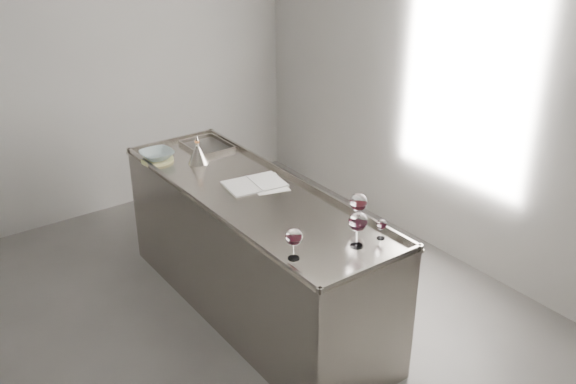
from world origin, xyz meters
TOP-DOWN VIEW (x-y plane):
  - room_shell at (0.00, 0.00)m, footprint 4.54×5.04m
  - counter at (0.50, 0.30)m, footprint 0.77×2.42m
  - wine_glass_left at (0.22, -0.54)m, footprint 0.10×0.10m
  - wine_glass_middle at (0.60, -0.65)m, footprint 0.11×0.11m
  - wine_glass_right at (0.78, -0.46)m, footprint 0.11×0.11m
  - wine_glass_small at (0.77, -0.67)m, footprint 0.06×0.06m
  - notebook at (0.59, 0.40)m, footprint 0.44×0.33m
  - loose_paper_top at (0.67, 0.36)m, footprint 0.31×0.38m
  - trivet at (0.23, 1.19)m, footprint 0.31×0.31m
  - ceramic_bowl at (0.23, 1.19)m, footprint 0.25×0.25m
  - wine_funnel at (0.46, 0.97)m, footprint 0.15×0.15m

SIDE VIEW (x-z plane):
  - counter at x=0.50m, z-range -0.01..0.96m
  - loose_paper_top at x=0.67m, z-range 0.94..0.94m
  - notebook at x=0.59m, z-range 0.94..0.95m
  - trivet at x=0.23m, z-range 0.94..0.96m
  - ceramic_bowl at x=0.23m, z-range 0.96..1.02m
  - wine_funnel at x=0.46m, z-range 0.90..1.12m
  - wine_glass_small at x=0.77m, z-range 0.97..1.09m
  - wine_glass_left at x=0.22m, z-range 0.98..1.17m
  - wine_glass_right at x=0.78m, z-range 0.98..1.20m
  - wine_glass_middle at x=0.60m, z-range 0.99..1.20m
  - room_shell at x=0.00m, z-range -0.02..2.82m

